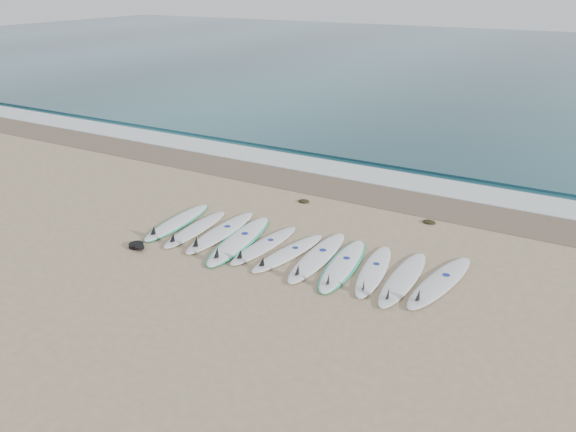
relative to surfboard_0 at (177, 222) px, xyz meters
The scene contains 19 objects.
ground 3.15m from the surfboard_0, ahead, with size 120.00×120.00×0.00m, color tan.
ocean 32.77m from the surfboard_0, 84.49° to the left, with size 120.00×55.00×0.03m, color #1E4F5A.
wet_sand_band 5.26m from the surfboard_0, 53.28° to the left, with size 120.00×1.80×0.01m, color brown.
foam_band 6.44m from the surfboard_0, 60.75° to the left, with size 120.00×1.40×0.04m, color silver.
wave_crest 7.78m from the surfboard_0, 66.15° to the left, with size 120.00×1.00×0.10m, color #1E4F5A.
surfboard_0 is the anchor object (origin of this frame).
surfboard_1 0.65m from the surfboard_0, 11.81° to the right, with size 0.60×2.36×0.30m.
surfboard_2 1.26m from the surfboard_0, ahead, with size 0.61×2.62×0.33m.
surfboard_3 1.88m from the surfboard_0, ahead, with size 1.01×2.85×0.35m.
surfboard_4 2.49m from the surfboard_0, ahead, with size 0.68×2.36×0.30m.
surfboard_5 3.13m from the surfboard_0, ahead, with size 0.86×2.35×0.29m.
surfboard_6 3.77m from the surfboard_0, ahead, with size 0.64×2.63×0.33m.
surfboard_7 4.38m from the surfboard_0, ahead, with size 0.88×2.56×0.32m.
surfboard_8 5.02m from the surfboard_0, ahead, with size 0.82×2.38×0.30m.
surfboard_9 5.64m from the surfboard_0, ahead, with size 0.55×2.49×0.32m.
surfboard_10 6.30m from the surfboard_0, ahead, with size 0.95×2.63×0.33m.
seaweed_near 3.41m from the surfboard_0, 54.31° to the left, with size 0.31×0.24×0.06m, color black.
seaweed_far 6.09m from the surfboard_0, 30.23° to the left, with size 0.31×0.24×0.06m, color black.
leash_coil 1.43m from the surfboard_0, 86.79° to the right, with size 0.46×0.36×0.11m.
Camera 1 is at (5.28, -9.51, 5.48)m, focal length 35.00 mm.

